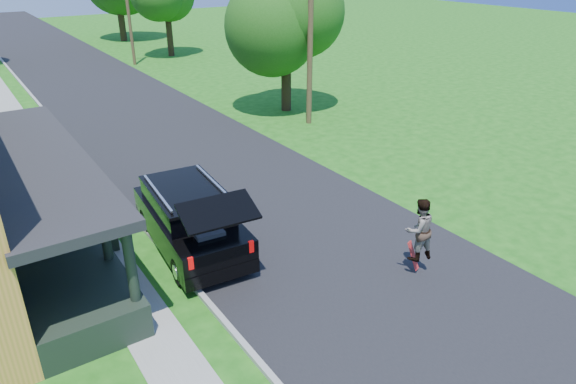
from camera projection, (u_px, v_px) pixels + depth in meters
ground at (365, 279)px, 14.00m from camera, size 140.00×140.00×0.00m
street at (129, 109)px, 29.03m from camera, size 8.00×120.00×0.02m
curb at (53, 121)px, 26.98m from camera, size 0.15×120.00×0.12m
sidewalk at (21, 126)px, 26.20m from camera, size 1.30×120.00×0.03m
black_suv at (190, 219)px, 15.13m from camera, size 2.50×5.56×2.52m
skateboarder at (419, 229)px, 13.70m from camera, size 0.97×0.82×1.78m
skateboard at (413, 256)px, 14.21m from camera, size 0.28×0.45×0.79m
tree_right_near at (285, 16)px, 26.78m from camera, size 6.37×6.54×7.87m
utility_pole_near at (311, 17)px, 24.51m from camera, size 1.71×0.32×10.21m
utility_pole_far at (129, 13)px, 38.79m from camera, size 1.50×0.31×7.50m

